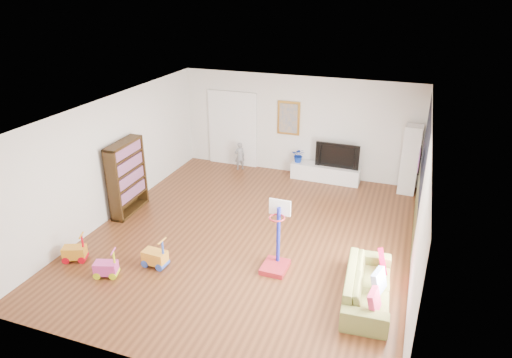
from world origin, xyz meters
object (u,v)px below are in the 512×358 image
(media_console, at_px, (325,173))
(basketball_hoop, at_px, (276,238))
(bookshelf, at_px, (127,178))
(sofa, at_px, (368,286))

(media_console, relative_size, basketball_hoop, 1.34)
(media_console, bearing_deg, bookshelf, -138.36)
(media_console, height_order, basketball_hoop, basketball_hoop)
(media_console, xyz_separation_m, sofa, (1.70, -4.73, 0.06))
(basketball_hoop, bearing_deg, bookshelf, 165.01)
(media_console, distance_m, sofa, 5.03)
(bookshelf, relative_size, sofa, 0.90)
(media_console, bearing_deg, sofa, -68.87)
(bookshelf, height_order, sofa, bookshelf)
(bookshelf, xyz_separation_m, sofa, (5.61, -1.42, -0.57))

